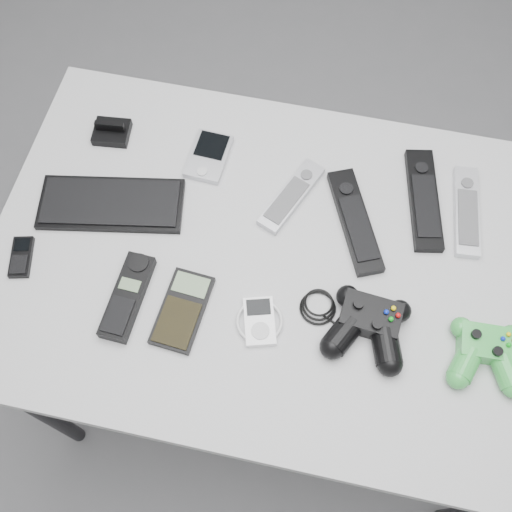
% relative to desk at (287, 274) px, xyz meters
% --- Properties ---
extents(floor, '(3.50, 3.50, 0.00)m').
position_rel_desk_xyz_m(floor, '(0.06, 0.10, -0.73)').
color(floor, slate).
rests_on(floor, ground).
extents(desk, '(1.20, 0.77, 0.80)m').
position_rel_desk_xyz_m(desk, '(0.00, 0.00, 0.00)').
color(desk, '#AAAAAD').
rests_on(desk, floor).
extents(pda_keyboard, '(0.31, 0.18, 0.02)m').
position_rel_desk_xyz_m(pda_keyboard, '(-0.38, 0.05, 0.08)').
color(pda_keyboard, black).
rests_on(pda_keyboard, desk).
extents(dock_bracket, '(0.08, 0.08, 0.04)m').
position_rel_desk_xyz_m(dock_bracket, '(-0.44, 0.22, 0.09)').
color(dock_bracket, black).
rests_on(dock_bracket, desk).
extents(pda, '(0.08, 0.13, 0.02)m').
position_rel_desk_xyz_m(pda, '(-0.21, 0.20, 0.08)').
color(pda, '#ADAEB5').
rests_on(pda, desk).
extents(remote_silver_a, '(0.12, 0.19, 0.02)m').
position_rel_desk_xyz_m(remote_silver_a, '(-0.02, 0.14, 0.08)').
color(remote_silver_a, '#ADAEB5').
rests_on(remote_silver_a, desk).
extents(remote_black_a, '(0.15, 0.24, 0.02)m').
position_rel_desk_xyz_m(remote_black_a, '(0.12, 0.11, 0.08)').
color(remote_black_a, black).
rests_on(remote_black_a, desk).
extents(remote_black_b, '(0.10, 0.24, 0.02)m').
position_rel_desk_xyz_m(remote_black_b, '(0.25, 0.19, 0.08)').
color(remote_black_b, black).
rests_on(remote_black_b, desk).
extents(remote_silver_b, '(0.06, 0.21, 0.02)m').
position_rel_desk_xyz_m(remote_silver_b, '(0.34, 0.18, 0.08)').
color(remote_silver_b, silver).
rests_on(remote_silver_b, desk).
extents(mobile_phone, '(0.06, 0.09, 0.01)m').
position_rel_desk_xyz_m(mobile_phone, '(-0.52, -0.11, 0.08)').
color(mobile_phone, black).
rests_on(mobile_phone, desk).
extents(cordless_handset, '(0.06, 0.18, 0.03)m').
position_rel_desk_xyz_m(cordless_handset, '(-0.29, -0.15, 0.08)').
color(cordless_handset, black).
rests_on(cordless_handset, desk).
extents(calculator, '(0.09, 0.16, 0.02)m').
position_rel_desk_xyz_m(calculator, '(-0.18, -0.15, 0.08)').
color(calculator, black).
rests_on(calculator, desk).
extents(mp3_player, '(0.11, 0.12, 0.02)m').
position_rel_desk_xyz_m(mp3_player, '(-0.03, -0.14, 0.08)').
color(mp3_player, white).
rests_on(mp3_player, desk).
extents(controller_black, '(0.27, 0.19, 0.05)m').
position_rel_desk_xyz_m(controller_black, '(0.17, -0.11, 0.10)').
color(controller_black, black).
rests_on(controller_black, desk).
extents(controller_green, '(0.15, 0.16, 0.05)m').
position_rel_desk_xyz_m(controller_green, '(0.39, -0.12, 0.09)').
color(controller_green, '#268D42').
rests_on(controller_green, desk).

